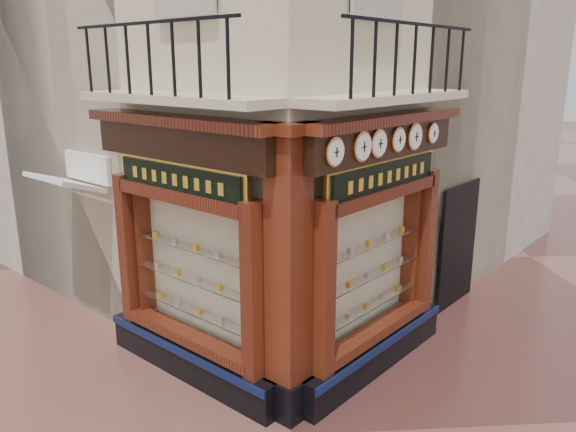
{
  "coord_description": "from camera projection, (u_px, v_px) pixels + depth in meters",
  "views": [
    {
      "loc": [
        -0.5,
        -6.25,
        4.64
      ],
      "look_at": [
        0.1,
        2.0,
        2.41
      ],
      "focal_mm": 35.0,
      "sensor_mm": 36.0,
      "label": 1
    }
  ],
  "objects": [
    {
      "name": "neighbour_left",
      "position": [
        166.0,
        29.0,
        13.96
      ],
      "size": [
        11.31,
        11.31,
        11.0
      ],
      "primitive_type": "cube",
      "rotation": [
        0.0,
        0.0,
        0.79
      ],
      "color": "beige",
      "rests_on": "ground"
    },
    {
      "name": "neighbour_right",
      "position": [
        362.0,
        30.0,
        14.31
      ],
      "size": [
        11.31,
        11.31,
        11.0
      ],
      "primitive_type": "cube",
      "rotation": [
        0.0,
        0.0,
        0.79
      ],
      "color": "beige",
      "rests_on": "ground"
    },
    {
      "name": "shopfront_left",
      "position": [
        187.0,
        254.0,
        8.16
      ],
      "size": [
        2.86,
        2.86,
        3.98
      ],
      "rotation": [
        0.0,
        0.0,
        2.36
      ],
      "color": "black",
      "rests_on": "ground"
    },
    {
      "name": "shopfront_right",
      "position": [
        377.0,
        250.0,
        8.36
      ],
      "size": [
        2.86,
        2.86,
        3.98
      ],
      "rotation": [
        0.0,
        0.0,
        0.79
      ],
      "color": "black",
      "rests_on": "ground"
    },
    {
      "name": "corner_pilaster",
      "position": [
        289.0,
        281.0,
        7.24
      ],
      "size": [
        0.85,
        0.85,
        3.98
      ],
      "rotation": [
        0.0,
        0.0,
        0.79
      ],
      "color": "black",
      "rests_on": "ground"
    },
    {
      "name": "balcony",
      "position": [
        283.0,
        97.0,
        7.59
      ],
      "size": [
        5.94,
        2.97,
        1.03
      ],
      "color": "beige",
      "rests_on": "ground"
    },
    {
      "name": "clock_a",
      "position": [
        334.0,
        152.0,
        6.79
      ],
      "size": [
        0.3,
        0.3,
        0.37
      ],
      "rotation": [
        0.0,
        0.0,
        0.79
      ],
      "color": "#CA7F43",
      "rests_on": "ground"
    },
    {
      "name": "clock_b",
      "position": [
        362.0,
        147.0,
        7.23
      ],
      "size": [
        0.32,
        0.32,
        0.4
      ],
      "rotation": [
        0.0,
        0.0,
        0.79
      ],
      "color": "#CA7F43",
      "rests_on": "ground"
    },
    {
      "name": "clock_c",
      "position": [
        378.0,
        143.0,
        7.52
      ],
      "size": [
        0.31,
        0.31,
        0.39
      ],
      "rotation": [
        0.0,
        0.0,
        0.79
      ],
      "color": "#CA7F43",
      "rests_on": "ground"
    },
    {
      "name": "clock_d",
      "position": [
        398.0,
        140.0,
        7.9
      ],
      "size": [
        0.29,
        0.29,
        0.36
      ],
      "rotation": [
        0.0,
        0.0,
        0.79
      ],
      "color": "#CA7F43",
      "rests_on": "ground"
    },
    {
      "name": "clock_e",
      "position": [
        415.0,
        137.0,
        8.24
      ],
      "size": [
        0.32,
        0.32,
        0.41
      ],
      "rotation": [
        0.0,
        0.0,
        0.79
      ],
      "color": "#CA7F43",
      "rests_on": "ground"
    },
    {
      "name": "clock_f",
      "position": [
        433.0,
        133.0,
        8.66
      ],
      "size": [
        0.26,
        0.26,
        0.32
      ],
      "rotation": [
        0.0,
        0.0,
        0.79
      ],
      "color": "#CA7F43",
      "rests_on": "ground"
    },
    {
      "name": "awning",
      "position": [
        80.0,
        326.0,
        10.31
      ],
      "size": [
        1.54,
        1.54,
        0.33
      ],
      "primitive_type": null,
      "rotation": [
        0.32,
        0.0,
        2.36
      ],
      "color": "white",
      "rests_on": "ground"
    },
    {
      "name": "signboard_left",
      "position": [
        179.0,
        179.0,
        7.81
      ],
      "size": [
        1.96,
        1.96,
        0.52
      ],
      "rotation": [
        0.0,
        0.0,
        2.36
      ],
      "color": "yellow",
      "rests_on": "ground"
    },
    {
      "name": "signboard_right",
      "position": [
        385.0,
        176.0,
        8.01
      ],
      "size": [
        2.03,
        2.03,
        0.54
      ],
      "rotation": [
        0.0,
        0.0,
        0.79
      ],
      "color": "yellow",
      "rests_on": "ground"
    }
  ]
}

